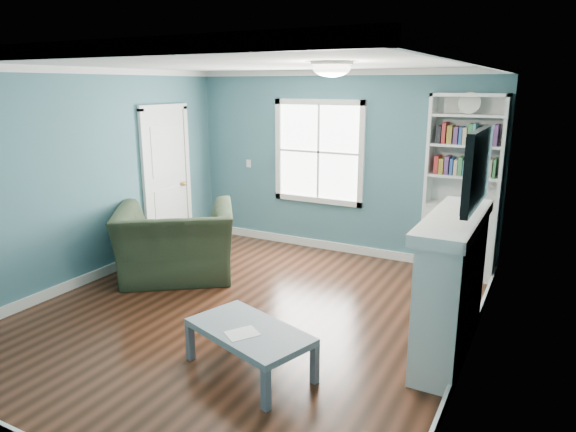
% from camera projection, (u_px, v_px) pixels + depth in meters
% --- Properties ---
extents(floor, '(5.00, 5.00, 0.00)m').
position_uv_depth(floor, '(246.00, 314.00, 5.52)').
color(floor, black).
rests_on(floor, ground).
extents(room_walls, '(5.00, 5.00, 5.00)m').
position_uv_depth(room_walls, '(243.00, 169.00, 5.13)').
color(room_walls, '#3F6775').
rests_on(room_walls, ground).
extents(trim, '(4.50, 5.00, 2.60)m').
position_uv_depth(trim, '(244.00, 202.00, 5.22)').
color(trim, white).
rests_on(trim, ground).
extents(window, '(1.40, 0.06, 1.50)m').
position_uv_depth(window, '(319.00, 152.00, 7.43)').
color(window, white).
rests_on(window, room_walls).
extents(bookshelf, '(0.90, 0.35, 2.31)m').
position_uv_depth(bookshelf, '(461.00, 205.00, 6.46)').
color(bookshelf, silver).
rests_on(bookshelf, ground).
extents(fireplace, '(0.44, 1.58, 1.30)m').
position_uv_depth(fireplace, '(453.00, 287.00, 4.59)').
color(fireplace, black).
rests_on(fireplace, ground).
extents(tv, '(0.06, 1.10, 0.65)m').
position_uv_depth(tv, '(478.00, 168.00, 4.27)').
color(tv, black).
rests_on(tv, fireplace).
extents(door, '(0.12, 0.98, 2.17)m').
position_uv_depth(door, '(167.00, 179.00, 7.46)').
color(door, silver).
rests_on(door, ground).
extents(ceiling_fixture, '(0.38, 0.38, 0.15)m').
position_uv_depth(ceiling_fixture, '(332.00, 67.00, 4.57)').
color(ceiling_fixture, white).
rests_on(ceiling_fixture, room_walls).
extents(light_switch, '(0.08, 0.01, 0.12)m').
position_uv_depth(light_switch, '(249.00, 163.00, 8.03)').
color(light_switch, white).
rests_on(light_switch, room_walls).
extents(recliner, '(1.69, 1.58, 1.24)m').
position_uv_depth(recliner, '(176.00, 230.00, 6.45)').
color(recliner, black).
rests_on(recliner, ground).
extents(coffee_table, '(1.22, 0.91, 0.39)m').
position_uv_depth(coffee_table, '(249.00, 334.00, 4.35)').
color(coffee_table, '#545B65').
rests_on(coffee_table, ground).
extents(paper_sheet, '(0.31, 0.33, 0.00)m').
position_uv_depth(paper_sheet, '(242.00, 333.00, 4.25)').
color(paper_sheet, white).
rests_on(paper_sheet, coffee_table).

